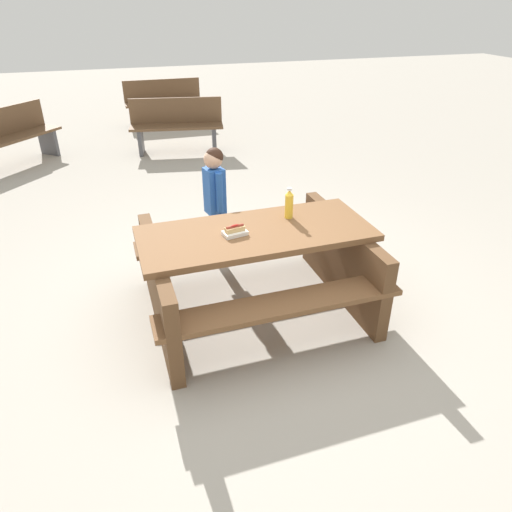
% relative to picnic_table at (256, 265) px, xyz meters
% --- Properties ---
extents(ground_plane, '(30.00, 30.00, 0.00)m').
position_rel_picnic_table_xyz_m(ground_plane, '(0.00, 0.00, -0.44)').
color(ground_plane, '#ADA599').
rests_on(ground_plane, ground).
extents(picnic_table, '(1.83, 1.43, 0.75)m').
position_rel_picnic_table_xyz_m(picnic_table, '(0.00, 0.00, 0.00)').
color(picnic_table, brown).
rests_on(picnic_table, ground).
extents(soda_bottle, '(0.07, 0.07, 0.26)m').
position_rel_picnic_table_xyz_m(soda_bottle, '(-0.32, -0.15, 0.42)').
color(soda_bottle, yellow).
rests_on(soda_bottle, picnic_table).
extents(hotdog_tray, '(0.20, 0.14, 0.08)m').
position_rel_picnic_table_xyz_m(hotdog_tray, '(0.17, 0.02, 0.34)').
color(hotdog_tray, white).
rests_on(hotdog_tray, picnic_table).
extents(child_in_coat, '(0.19, 0.28, 1.14)m').
position_rel_picnic_table_xyz_m(child_in_coat, '(0.11, -0.93, 0.29)').
color(child_in_coat, '#3F334C').
rests_on(child_in_coat, ground).
extents(park_bench_near, '(1.55, 0.65, 0.85)m').
position_rel_picnic_table_xyz_m(park_bench_near, '(-0.10, -4.71, 0.00)').
color(park_bench_near, brown).
rests_on(park_bench_near, ground).
extents(park_bench_mid, '(1.50, 0.41, 0.85)m').
position_rel_picnic_table_xyz_m(park_bench_mid, '(-0.13, -6.61, 0.00)').
color(park_bench_mid, brown).
rests_on(park_bench_mid, ground).
extents(park_bench_far, '(1.30, 1.38, 0.85)m').
position_rel_picnic_table_xyz_m(park_bench_far, '(2.41, -4.74, 0.00)').
color(park_bench_far, brown).
rests_on(park_bench_far, ground).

